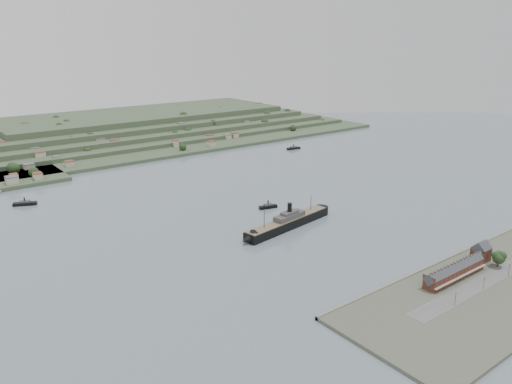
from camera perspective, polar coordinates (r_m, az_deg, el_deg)
ground at (r=445.50m, az=3.77°, el=-1.79°), size 1400.00×1400.00×0.00m
near_shore at (r=339.29m, az=25.27°, el=-9.70°), size 220.00×80.00×2.60m
terrace_row at (r=336.42m, az=21.77°, el=-8.38°), size 55.60×9.80×11.07m
gabled_building at (r=368.17m, az=24.33°, el=-6.23°), size 10.40×10.18×14.09m
far_peninsula at (r=783.74m, az=-13.94°, el=7.00°), size 760.00×309.00×30.00m
steamship at (r=396.27m, az=3.43°, el=-3.58°), size 100.26×26.30×24.13m
tugboat at (r=442.28m, az=1.39°, el=-1.65°), size 17.08×8.35×7.43m
ferry_west at (r=496.30m, az=-24.91°, el=-1.18°), size 20.61×13.38×7.54m
ferry_east at (r=678.03m, az=4.32°, el=5.03°), size 19.83×8.05×7.22m
fig_tree at (r=362.82m, az=26.07°, el=-6.72°), size 9.91×8.59×11.06m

